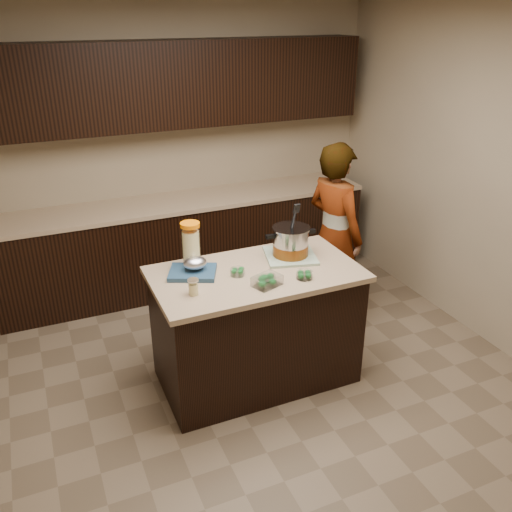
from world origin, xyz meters
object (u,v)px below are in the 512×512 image
Objects in this scene: stock_pot at (291,243)px; lemonade_pitcher at (191,247)px; island at (256,326)px; person at (334,235)px.

stock_pot is 0.73m from lemonade_pitcher.
stock_pot is at bearing -10.24° from lemonade_pitcher.
island is at bearing -32.91° from lemonade_pitcher.
island is 1.18m from person.
person is at bearing 12.93° from lemonade_pitcher.
person is (0.65, 0.44, -0.21)m from stock_pot.
lemonade_pitcher is 0.21× the size of person.
island is 0.91× the size of person.
stock_pot is at bearing 20.18° from island.
lemonade_pitcher reaches higher than island.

